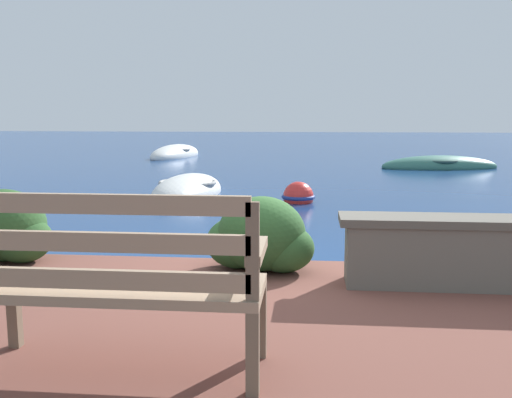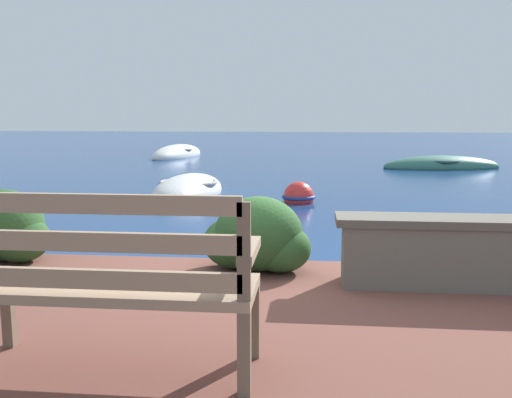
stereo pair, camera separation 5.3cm
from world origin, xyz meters
The scene contains 9 objects.
ground_plane centered at (0.00, 0.00, 0.00)m, with size 80.00×80.00×0.00m.
park_bench centered at (-0.61, -2.28, 0.70)m, with size 1.43×0.48×0.93m.
stone_wall centered at (1.73, -0.65, 0.49)m, with size 2.37×0.39×0.53m.
hedge_clump_far_left centered at (-2.35, -0.25, 0.49)m, with size 0.93×0.67×0.63m.
hedge_clump_left centered at (-0.08, -0.34, 0.49)m, with size 0.90×0.65×0.61m.
rowboat_nearest centered at (-1.90, 5.27, 0.06)m, with size 1.35×2.55×0.68m.
rowboat_mid centered at (3.84, 10.99, 0.05)m, with size 3.31×1.50×0.61m.
rowboat_far centered at (-4.27, 14.28, 0.06)m, with size 1.63×3.38×0.75m.
mooring_buoy centered at (0.13, 4.69, 0.09)m, with size 0.57×0.57×0.52m.
Camera 1 is at (0.32, -4.89, 1.51)m, focal length 40.00 mm.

